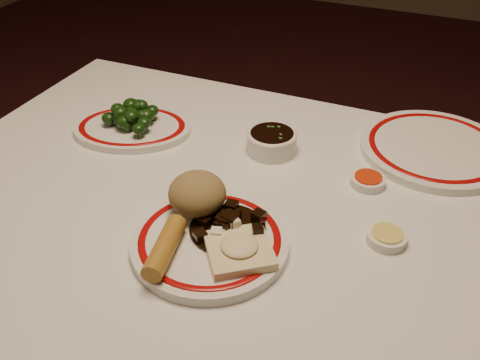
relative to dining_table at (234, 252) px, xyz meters
name	(u,v)px	position (x,y,z in m)	size (l,w,h in m)	color
dining_table	(234,252)	(0.00, 0.00, 0.00)	(1.20, 0.90, 0.75)	white
main_plate	(210,242)	(0.00, -0.09, 0.10)	(0.32, 0.32, 0.02)	silver
rice_mound	(197,194)	(-0.05, -0.04, 0.14)	(0.10, 0.10, 0.07)	olive
spring_roll	(165,247)	(-0.04, -0.15, 0.13)	(0.03, 0.03, 0.12)	#AB782A
fried_wonton	(239,249)	(0.06, -0.11, 0.12)	(0.13, 0.13, 0.03)	beige
stirfry_heap	(229,225)	(0.02, -0.06, 0.12)	(0.12, 0.12, 0.03)	black
broccoli_plate	(132,128)	(-0.30, 0.16, 0.10)	(0.29, 0.27, 0.02)	silver
broccoli_pile	(133,115)	(-0.30, 0.17, 0.13)	(0.11, 0.11, 0.05)	#23471C
soy_bowl	(272,142)	(-0.01, 0.21, 0.11)	(0.10, 0.10, 0.04)	silver
sweet_sour_dish	(368,181)	(0.19, 0.17, 0.10)	(0.06, 0.06, 0.02)	silver
mustard_dish	(387,237)	(0.25, 0.03, 0.10)	(0.06, 0.06, 0.02)	silver
far_plate	(435,148)	(0.29, 0.33, 0.10)	(0.32, 0.32, 0.02)	silver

